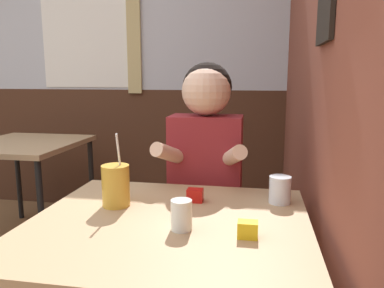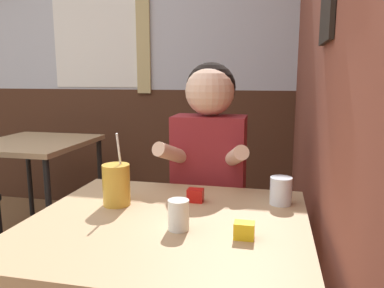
# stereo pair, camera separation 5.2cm
# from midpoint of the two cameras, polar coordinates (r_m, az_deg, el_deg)

# --- Properties ---
(brick_wall_right) EXTENTS (0.08, 4.41, 2.70)m
(brick_wall_right) POSITION_cam_midpoint_polar(r_m,az_deg,el_deg) (2.01, 17.14, 13.65)
(brick_wall_right) COLOR brown
(brick_wall_right) RESTS_ON ground_plane
(back_wall) EXTENTS (5.90, 0.09, 2.70)m
(back_wall) POSITION_cam_midpoint_polar(r_m,az_deg,el_deg) (3.46, -11.47, 12.38)
(back_wall) COLOR silver
(back_wall) RESTS_ON ground_plane
(main_table) EXTENTS (0.93, 0.84, 0.75)m
(main_table) POSITION_cam_midpoint_polar(r_m,az_deg,el_deg) (1.30, -4.79, -14.45)
(main_table) COLOR tan
(main_table) RESTS_ON ground_plane
(background_table) EXTENTS (0.75, 0.82, 0.75)m
(background_table) POSITION_cam_midpoint_polar(r_m,az_deg,el_deg) (3.01, -24.58, -1.27)
(background_table) COLOR tan
(background_table) RESTS_ON ground_plane
(person_seated) EXTENTS (0.42, 0.42, 1.28)m
(person_seated) POSITION_cam_midpoint_polar(r_m,az_deg,el_deg) (1.82, 1.28, -6.09)
(person_seated) COLOR maroon
(person_seated) RESTS_ON ground_plane
(cocktail_pitcher) EXTENTS (0.10, 0.10, 0.27)m
(cocktail_pitcher) POSITION_cam_midpoint_polar(r_m,az_deg,el_deg) (1.41, -12.58, -6.20)
(cocktail_pitcher) COLOR gold
(cocktail_pitcher) RESTS_ON main_table
(glass_near_pitcher) EXTENTS (0.08, 0.08, 0.10)m
(glass_near_pitcher) POSITION_cam_midpoint_polar(r_m,az_deg,el_deg) (1.45, 12.24, -6.83)
(glass_near_pitcher) COLOR silver
(glass_near_pitcher) RESTS_ON main_table
(glass_center) EXTENTS (0.07, 0.07, 0.10)m
(glass_center) POSITION_cam_midpoint_polar(r_m,az_deg,el_deg) (1.18, -2.91, -10.75)
(glass_center) COLOR silver
(glass_center) RESTS_ON main_table
(condiment_ketchup) EXTENTS (0.06, 0.04, 0.05)m
(condiment_ketchup) POSITION_cam_midpoint_polar(r_m,az_deg,el_deg) (1.44, -0.58, -7.83)
(condiment_ketchup) COLOR #B7140F
(condiment_ketchup) RESTS_ON main_table
(condiment_mustard) EXTENTS (0.06, 0.04, 0.05)m
(condiment_mustard) POSITION_cam_midpoint_polar(r_m,az_deg,el_deg) (1.14, 7.16, -12.82)
(condiment_mustard) COLOR yellow
(condiment_mustard) RESTS_ON main_table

